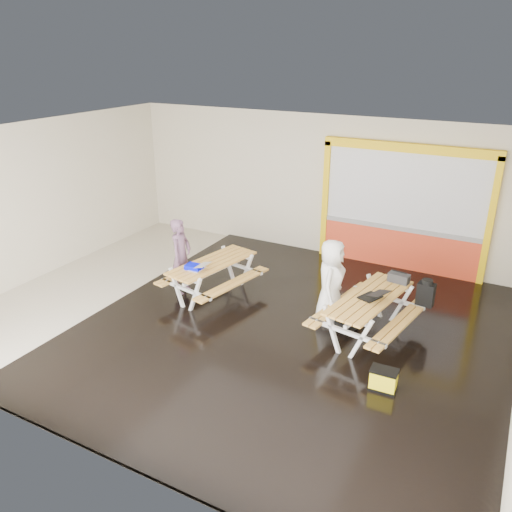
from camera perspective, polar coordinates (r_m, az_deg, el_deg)
The scene contains 14 objects.
room at distance 9.46m, azimuth -2.58°, elevation 2.37°, with size 10.02×8.02×3.52m.
deck at distance 9.68m, azimuth 4.05°, elevation -8.49°, with size 7.50×7.98×0.05m, color black.
kiosk at distance 12.32m, azimuth 15.94°, elevation 4.81°, with size 3.88×0.16×3.00m.
picnic_table_left at distance 10.76m, azimuth -4.84°, elevation -1.60°, with size 1.76×2.28×0.82m.
picnic_table_right at distance 9.45m, azimuth 12.45°, elevation -5.48°, with size 1.80×2.35×0.86m.
person_left at distance 10.95m, azimuth -8.32°, elevation -0.01°, with size 0.60×0.39×1.64m, color #65465D.
person_right at distance 9.68m, azimuth 8.34°, elevation -2.88°, with size 0.81×0.53×1.67m, color white.
laptop_left at distance 10.32m, azimuth -6.33°, elevation -1.26°, with size 0.38×0.34×0.16m.
laptop_right at distance 9.26m, azimuth 12.89°, elevation -4.32°, with size 0.56×0.53×0.19m.
blue_pouch at distance 10.36m, azimuth -6.90°, elevation -1.22°, with size 0.33×0.23×0.10m, color #0208EA.
toolbox at distance 10.00m, azimuth 15.59°, elevation -2.35°, with size 0.41×0.25×0.22m.
backpack at distance 9.94m, azimuth 18.35°, elevation -3.90°, with size 0.32×0.22×0.52m.
dark_case at distance 9.87m, azimuth 9.79°, elevation -7.46°, with size 0.40×0.30×0.15m, color black.
fluke_bag at distance 8.34m, azimuth 13.97°, elevation -13.22°, with size 0.43×0.29×0.36m.
Camera 1 is at (4.57, -7.62, 4.99)m, focal length 36.00 mm.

